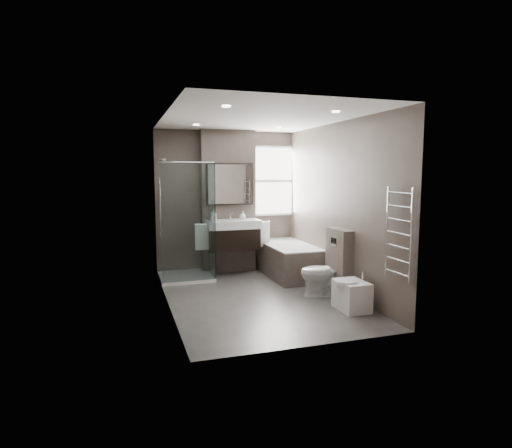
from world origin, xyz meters
name	(u,v)px	position (x,y,z in m)	size (l,w,h in m)	color
room	(257,210)	(0.00, 0.00, 1.30)	(2.70, 3.90, 2.70)	#484542
vanity_pier	(228,202)	(0.00, 1.77, 1.30)	(1.00, 0.25, 2.60)	#4F463F
vanity	(233,234)	(0.00, 1.43, 0.74)	(0.95, 0.47, 0.66)	black
mirror_cabinet	(230,184)	(0.00, 1.61, 1.63)	(0.86, 0.08, 0.76)	black
towel_left	(202,237)	(-0.56, 1.40, 0.72)	(0.24, 0.06, 0.44)	white
towel_right	(263,234)	(0.56, 1.40, 0.72)	(0.24, 0.06, 0.44)	white
shower_enclosure	(192,251)	(-0.75, 1.35, 0.49)	(0.90, 0.90, 2.00)	white
bathtub	(288,258)	(0.92, 1.10, 0.32)	(0.75, 1.60, 0.57)	#4F463F
window	(272,181)	(0.90, 1.88, 1.68)	(0.98, 0.06, 1.33)	white
toilet	(324,272)	(0.97, -0.23, 0.36)	(0.40, 0.70, 0.71)	white
cistern_box	(339,262)	(1.21, -0.25, 0.50)	(0.19, 0.55, 1.00)	#4F463F
bidet	(351,295)	(1.01, -0.96, 0.21)	(0.42, 0.49, 0.51)	white
towel_radiator	(399,233)	(1.25, -1.60, 1.12)	(0.03, 0.49, 1.10)	silver
soap_bottle_a	(214,215)	(-0.33, 1.47, 1.10)	(0.09, 0.09, 0.19)	white
soap_bottle_b	(243,215)	(0.21, 1.52, 1.07)	(0.11, 0.11, 0.14)	white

